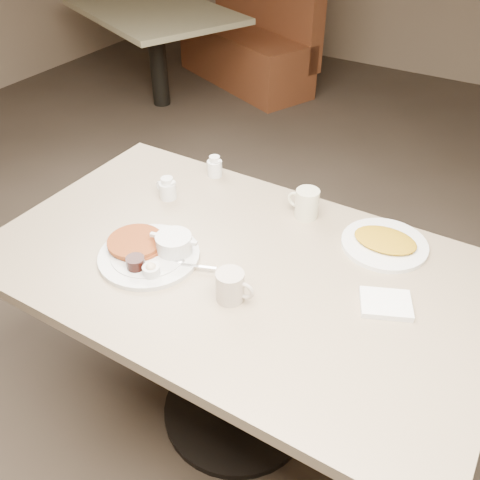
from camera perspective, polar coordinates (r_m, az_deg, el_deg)
The scene contains 10 objects.
room at distance 1.25m, azimuth -0.51°, elevation 21.01°, with size 7.04×8.04×2.84m.
diner_table at distance 1.68m, azimuth -0.36°, elevation -6.85°, with size 1.50×0.90×0.75m.
main_plate at distance 1.60m, azimuth -9.59°, elevation -1.12°, with size 0.40×0.37×0.07m.
coffee_mug_near at distance 1.42m, azimuth -1.00°, elevation -5.03°, with size 0.11×0.09×0.09m.
napkin at distance 1.48m, azimuth 15.60°, elevation -6.71°, with size 0.17×0.15×0.02m.
coffee_mug_far at distance 1.74m, azimuth 7.22°, elevation 3.98°, with size 0.11×0.08×0.10m.
creamer_left at distance 1.85m, azimuth -7.91°, elevation 5.56°, with size 0.09×0.08×0.08m.
creamer_right at distance 1.97m, azimuth -2.78°, elevation 7.97°, with size 0.08×0.06×0.08m.
hash_plate at distance 1.68m, azimuth 15.49°, elevation -0.30°, with size 0.28×0.28×0.04m.
booth_back_left at distance 4.81m, azimuth 0.16°, elevation 21.36°, with size 1.86×1.99×1.12m.
Camera 1 is at (0.63, -1.02, 1.76)m, focal length 39.16 mm.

